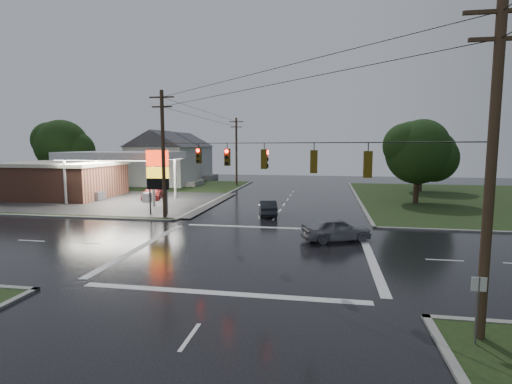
% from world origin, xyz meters
% --- Properties ---
extents(ground, '(120.00, 120.00, 0.00)m').
position_xyz_m(ground, '(0.00, 0.00, 0.00)').
color(ground, black).
rests_on(ground, ground).
extents(grass_nw, '(36.00, 36.00, 0.08)m').
position_xyz_m(grass_nw, '(-26.00, 26.00, 0.04)').
color(grass_nw, black).
rests_on(grass_nw, ground).
extents(gas_station, '(26.20, 18.00, 5.60)m').
position_xyz_m(gas_station, '(-25.68, 19.70, 2.55)').
color(gas_station, '#2D2D2D').
rests_on(gas_station, ground).
extents(pylon_sign, '(2.00, 0.35, 6.00)m').
position_xyz_m(pylon_sign, '(-10.50, 10.50, 4.01)').
color(pylon_sign, '#59595E').
rests_on(pylon_sign, ground).
extents(utility_pole_nw, '(2.20, 0.32, 11.00)m').
position_xyz_m(utility_pole_nw, '(-9.50, 9.50, 5.72)').
color(utility_pole_nw, '#382619').
rests_on(utility_pole_nw, ground).
extents(utility_pole_se, '(2.20, 0.32, 11.00)m').
position_xyz_m(utility_pole_se, '(9.50, -9.50, 5.72)').
color(utility_pole_se, '#382619').
rests_on(utility_pole_se, ground).
extents(utility_pole_n, '(2.20, 0.32, 10.50)m').
position_xyz_m(utility_pole_n, '(-9.50, 38.00, 5.47)').
color(utility_pole_n, '#382619').
rests_on(utility_pole_n, ground).
extents(traffic_signals, '(26.87, 26.87, 1.47)m').
position_xyz_m(traffic_signals, '(0.02, -0.02, 6.48)').
color(traffic_signals, black).
rests_on(traffic_signals, ground).
extents(house_near, '(11.05, 8.48, 8.60)m').
position_xyz_m(house_near, '(-20.95, 36.00, 4.41)').
color(house_near, silver).
rests_on(house_near, ground).
extents(house_far, '(11.05, 8.48, 8.60)m').
position_xyz_m(house_far, '(-21.95, 48.00, 4.41)').
color(house_far, silver).
rests_on(house_far, ground).
extents(tree_nw_behind, '(8.93, 7.60, 10.00)m').
position_xyz_m(tree_nw_behind, '(-33.84, 29.99, 6.18)').
color(tree_nw_behind, black).
rests_on(tree_nw_behind, ground).
extents(tree_ne_near, '(7.99, 6.80, 8.98)m').
position_xyz_m(tree_ne_near, '(14.14, 21.99, 5.56)').
color(tree_ne_near, black).
rests_on(tree_ne_near, ground).
extents(tree_ne_far, '(8.46, 7.20, 9.80)m').
position_xyz_m(tree_ne_far, '(17.15, 33.99, 6.18)').
color(tree_ne_far, black).
rests_on(tree_ne_far, ground).
extents(car_north, '(2.31, 4.40, 1.38)m').
position_xyz_m(car_north, '(-0.80, 12.52, 0.69)').
color(car_north, '#22262A').
rests_on(car_north, ground).
extents(car_crossing, '(5.01, 3.55, 1.58)m').
position_xyz_m(car_crossing, '(5.13, 3.60, 0.79)').
color(car_crossing, gray).
rests_on(car_crossing, ground).
extents(car_pump, '(3.28, 5.41, 1.47)m').
position_xyz_m(car_pump, '(-15.60, 20.43, 0.73)').
color(car_pump, maroon).
rests_on(car_pump, ground).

